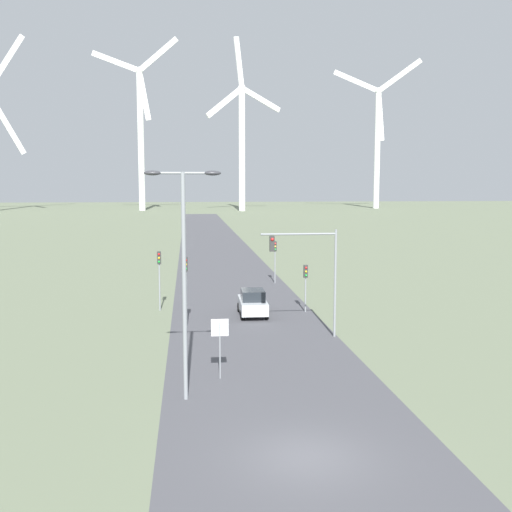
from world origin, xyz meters
TOP-DOWN VIEW (x-y plane):
  - ground_plane at (0.00, 0.00)m, footprint 600.00×600.00m
  - road_surface at (0.00, 48.00)m, footprint 10.00×240.00m
  - streetlamp at (-4.00, 5.88)m, footprint 3.12×0.32m
  - stop_sign_near at (-2.41, 8.44)m, footprint 0.81×0.07m
  - traffic_light_post_near_left at (-3.99, 18.78)m, footprint 0.28×0.34m
  - traffic_light_post_near_right at (4.43, 22.52)m, footprint 0.28×0.34m
  - traffic_light_post_mid_left at (-5.91, 24.16)m, footprint 0.28×0.34m
  - traffic_light_post_mid_right at (4.09, 35.24)m, footprint 0.28×0.33m
  - traffic_light_mast_overhead at (3.30, 15.45)m, footprint 4.52×0.34m
  - car_approaching at (0.57, 21.76)m, footprint 1.88×4.13m
  - wind_turbine_left at (-19.77, 196.13)m, footprint 29.68×2.87m
  - wind_turbine_center at (14.94, 188.78)m, footprint 26.92×13.16m
  - wind_turbine_right at (68.55, 206.50)m, footprint 31.00×11.96m

SIDE VIEW (x-z plane):
  - ground_plane at x=0.00m, z-range 0.00..0.00m
  - road_surface at x=0.00m, z-range 0.00..0.01m
  - car_approaching at x=0.57m, z-range 0.00..1.83m
  - stop_sign_near at x=-2.41m, z-range 0.57..3.41m
  - traffic_light_post_near_right at x=4.43m, z-range 0.79..4.18m
  - traffic_light_post_mid_right at x=4.09m, z-range 0.90..4.77m
  - traffic_light_post_mid_left at x=-5.91m, z-range 0.99..5.28m
  - traffic_light_post_near_left at x=-3.99m, z-range 1.03..5.54m
  - traffic_light_mast_overhead at x=3.30m, z-range 1.34..7.77m
  - streetlamp at x=-4.00m, z-range 1.25..10.85m
  - wind_turbine_center at x=14.94m, z-range -3.51..54.85m
  - wind_turbine_right at x=68.55m, z-range -0.50..55.16m
  - wind_turbine_left at x=-19.77m, z-range -0.73..58.77m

